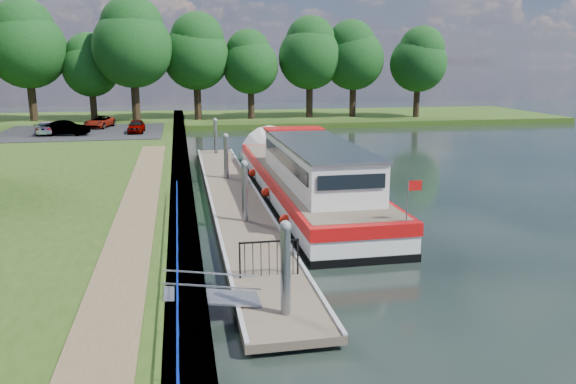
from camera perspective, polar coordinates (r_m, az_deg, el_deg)
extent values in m
plane|color=black|center=(15.69, -0.60, -12.81)|extent=(160.00, 160.00, 0.00)
cube|color=#473D2D|center=(29.59, -10.76, 0.25)|extent=(1.10, 90.00, 0.78)
cube|color=#274012|center=(67.78, 1.46, 7.55)|extent=(60.00, 18.00, 0.60)
cube|color=brown|center=(22.78, -15.30, -2.79)|extent=(1.60, 40.00, 0.05)
cube|color=black|center=(52.91, -20.23, 5.73)|extent=(14.00, 12.00, 0.06)
cube|color=#0C2DBF|center=(17.72, -11.21, -4.83)|extent=(0.04, 18.00, 0.04)
cube|color=#0C2DBF|center=(17.83, -11.16, -5.90)|extent=(0.03, 18.00, 0.03)
cylinder|color=#0C2DBF|center=(11.42, -11.09, -17.23)|extent=(0.04, 0.04, 0.72)
cylinder|color=#0C2DBF|center=(13.19, -11.12, -12.87)|extent=(0.04, 0.04, 0.72)
cylinder|color=#0C2DBF|center=(15.01, -11.14, -9.55)|extent=(0.04, 0.04, 0.72)
cylinder|color=#0C2DBF|center=(16.88, -11.16, -6.96)|extent=(0.04, 0.04, 0.72)
cylinder|color=#0C2DBF|center=(18.77, -11.17, -4.89)|extent=(0.04, 0.04, 0.72)
cylinder|color=#0C2DBF|center=(20.69, -11.18, -3.20)|extent=(0.04, 0.04, 0.72)
cylinder|color=#0C2DBF|center=(22.62, -11.19, -1.80)|extent=(0.04, 0.04, 0.72)
cylinder|color=#0C2DBF|center=(24.56, -11.19, -0.62)|extent=(0.04, 0.04, 0.72)
cylinder|color=#0C2DBF|center=(26.50, -11.20, 0.39)|extent=(0.04, 0.04, 0.72)
cube|color=brown|center=(27.79, -5.45, -0.64)|extent=(2.50, 30.00, 0.24)
cube|color=#9EA0A3|center=(16.56, -1.24, -11.17)|extent=(2.30, 5.00, 0.30)
cube|color=#9EA0A3|center=(24.00, -4.49, -3.41)|extent=(2.30, 5.00, 0.30)
cube|color=#9EA0A3|center=(31.72, -6.16, 0.64)|extent=(2.30, 5.00, 0.30)
cube|color=#9EA0A3|center=(39.55, -7.17, 3.09)|extent=(2.30, 5.00, 0.30)
cube|color=#9EA0A3|center=(27.89, -3.02, -0.24)|extent=(0.12, 30.00, 0.06)
cube|color=#9EA0A3|center=(27.67, -7.91, -0.45)|extent=(0.12, 30.00, 0.06)
cylinder|color=gray|center=(14.78, -0.26, -9.81)|extent=(0.26, 0.26, 3.40)
sphere|color=gray|center=(14.21, -0.26, -3.48)|extent=(0.30, 0.30, 0.30)
cylinder|color=gray|center=(23.25, -4.40, -1.27)|extent=(0.26, 0.26, 3.40)
sphere|color=gray|center=(22.88, -4.47, 2.86)|extent=(0.30, 0.30, 0.30)
cylinder|color=gray|center=(32.00, -6.28, 2.66)|extent=(0.26, 0.26, 3.40)
sphere|color=gray|center=(31.74, -6.36, 5.68)|extent=(0.30, 0.30, 0.30)
cylinder|color=gray|center=(40.87, -7.36, 4.90)|extent=(0.26, 0.26, 3.40)
sphere|color=gray|center=(40.66, -7.43, 7.27)|extent=(0.30, 0.30, 0.30)
cube|color=#A5A8AD|center=(15.70, -7.72, -10.51)|extent=(2.58, 1.00, 0.43)
cube|color=#A5A8AD|center=(15.06, -7.66, -9.49)|extent=(2.58, 0.04, 0.41)
cube|color=#A5A8AD|center=(15.95, -7.88, -8.18)|extent=(2.58, 0.04, 0.41)
cube|color=black|center=(17.20, -4.92, -6.92)|extent=(0.05, 0.05, 1.15)
cube|color=black|center=(17.46, 1.00, -6.56)|extent=(0.05, 0.05, 1.15)
cube|color=black|center=(17.13, -1.95, -5.05)|extent=(1.85, 0.05, 0.05)
cube|color=black|center=(17.21, -4.42, -6.90)|extent=(0.02, 0.02, 1.10)
cube|color=black|center=(17.24, -3.59, -6.85)|extent=(0.02, 0.02, 1.10)
cube|color=black|center=(17.27, -2.76, -6.80)|extent=(0.02, 0.02, 1.10)
cube|color=black|center=(17.30, -1.93, -6.75)|extent=(0.02, 0.02, 1.10)
cube|color=black|center=(17.34, -1.11, -6.70)|extent=(0.02, 0.02, 1.10)
cube|color=black|center=(17.39, -0.30, -6.65)|extent=(0.02, 0.02, 1.10)
cube|color=black|center=(17.43, 0.52, -6.59)|extent=(0.02, 0.02, 1.10)
cube|color=black|center=(28.85, 1.60, -0.60)|extent=(4.00, 20.00, 0.55)
cube|color=silver|center=(28.72, 1.61, 0.56)|extent=(3.96, 19.90, 0.65)
cube|color=#BA0C0D|center=(28.60, 1.61, 1.65)|extent=(4.04, 20.00, 0.48)
cube|color=brown|center=(28.56, 1.62, 2.13)|extent=(3.68, 19.20, 0.04)
cone|color=silver|center=(38.77, -1.75, 3.74)|extent=(4.00, 1.50, 4.00)
cube|color=silver|center=(26.00, 2.83, 3.00)|extent=(3.00, 11.00, 1.75)
cube|color=gray|center=(25.86, 2.85, 5.01)|extent=(3.10, 11.20, 0.10)
cube|color=black|center=(25.64, -0.47, 3.44)|extent=(0.04, 10.00, 0.55)
cube|color=black|center=(26.36, 6.05, 3.63)|extent=(0.04, 10.00, 0.55)
cube|color=black|center=(31.31, 0.41, 5.20)|extent=(2.60, 0.04, 0.55)
cube|color=black|center=(20.71, 6.49, 1.02)|extent=(2.60, 0.04, 0.55)
cube|color=#BA0C0D|center=(30.88, 0.54, 6.49)|extent=(3.20, 1.60, 0.06)
cylinder|color=gray|center=(19.80, 12.03, -0.94)|extent=(0.05, 0.05, 1.50)
cube|color=#BA0C0D|center=(19.78, 12.77, 0.65)|extent=(0.50, 0.02, 0.35)
sphere|color=#FF260E|center=(22.60, -0.34, -2.83)|extent=(0.44, 0.44, 0.44)
sphere|color=#FF260E|center=(27.37, -2.27, -0.01)|extent=(0.44, 0.44, 0.44)
sphere|color=#FF260E|center=(32.21, -3.63, 1.97)|extent=(0.44, 0.44, 0.44)
imported|color=#594C47|center=(22.05, 2.17, 1.18)|extent=(0.57, 0.72, 1.72)
cylinder|color=#332316|center=(65.12, -24.52, 8.29)|extent=(0.83, 0.83, 4.21)
sphere|color=#103513|center=(65.00, -24.98, 13.00)|extent=(7.95, 7.95, 7.95)
sphere|color=#103513|center=(65.22, -25.32, 14.72)|extent=(6.31, 6.31, 6.31)
cylinder|color=#332316|center=(64.55, -19.15, 8.21)|extent=(0.70, 0.70, 3.10)
sphere|color=#103513|center=(64.38, -19.41, 11.71)|extent=(5.85, 5.85, 5.85)
sphere|color=#103513|center=(64.57, -19.65, 13.00)|extent=(4.65, 4.65, 4.65)
cylinder|color=#332316|center=(61.53, -15.21, 8.82)|extent=(0.84, 0.84, 4.29)
sphere|color=#103513|center=(61.41, -15.52, 13.92)|extent=(8.10, 8.10, 8.10)
sphere|color=#103513|center=(61.64, -15.58, 15.80)|extent=(6.44, 6.44, 6.44)
cylinder|color=#332316|center=(63.42, -9.16, 9.02)|extent=(0.79, 0.79, 3.83)
sphere|color=#103513|center=(63.28, -9.32, 13.44)|extent=(7.24, 7.24, 7.24)
sphere|color=#103513|center=(63.10, -9.20, 15.09)|extent=(5.75, 5.75, 5.75)
cylinder|color=#332316|center=(63.65, -3.76, 8.91)|extent=(0.72, 0.72, 3.26)
sphere|color=#103513|center=(63.48, -3.82, 12.66)|extent=(6.16, 6.16, 6.16)
sphere|color=#103513|center=(63.71, -4.05, 14.04)|extent=(4.89, 4.89, 4.89)
cylinder|color=#332316|center=(65.11, 2.19, 9.25)|extent=(0.78, 0.78, 3.77)
sphere|color=#103513|center=(64.97, 2.23, 13.49)|extent=(7.13, 7.13, 7.13)
sphere|color=#103513|center=(65.27, 2.30, 15.05)|extent=(5.66, 5.66, 5.66)
cylinder|color=#332316|center=(66.50, 6.58, 9.20)|extent=(0.77, 0.77, 3.65)
sphere|color=#103513|center=(66.35, 6.69, 13.22)|extent=(6.89, 6.89, 6.89)
sphere|color=#103513|center=(66.28, 6.42, 14.71)|extent=(5.47, 5.47, 5.47)
cylinder|color=#332316|center=(67.25, 12.92, 8.90)|extent=(0.74, 0.74, 3.41)
sphere|color=#103513|center=(67.10, 13.11, 12.60)|extent=(6.43, 6.43, 6.43)
sphere|color=#103513|center=(67.00, 13.45, 13.96)|extent=(5.11, 5.11, 5.11)
imported|color=#999999|center=(50.79, -15.16, 6.48)|extent=(1.44, 3.35, 1.13)
imported|color=#999999|center=(50.68, -21.63, 6.06)|extent=(3.81, 1.67, 1.22)
imported|color=#999999|center=(52.09, -23.28, 6.01)|extent=(1.60, 3.76, 1.08)
imported|color=#999999|center=(55.64, -18.60, 6.77)|extent=(2.76, 4.22, 1.08)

